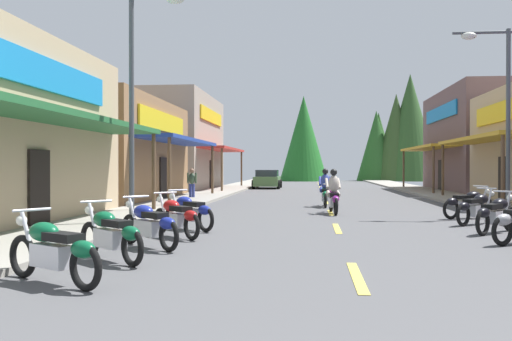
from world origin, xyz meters
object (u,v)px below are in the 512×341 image
(motorcycle_parked_left_0, at_px, (54,250))
(pedestrian_by_shop, at_px, (192,182))
(motorcycle_parked_right_5, at_px, (477,207))
(motorcycle_parked_left_4, at_px, (189,211))
(motorcycle_parked_left_2, at_px, (149,224))
(motorcycle_parked_left_3, at_px, (176,216))
(rider_cruising_lead, at_px, (333,195))
(rider_cruising_trailing, at_px, (325,191))
(motorcycle_parked_left_1, at_px, (111,233))
(motorcycle_parked_right_6, at_px, (468,203))
(streetlamp_left, at_px, (143,75))
(streetlamp_right, at_px, (498,94))
(motorcycle_parked_right_4, at_px, (496,214))
(parked_car_curbside, at_px, (267,179))

(motorcycle_parked_left_0, relative_size, pedestrian_by_shop, 1.21)
(motorcycle_parked_right_5, relative_size, motorcycle_parked_left_4, 0.97)
(motorcycle_parked_left_2, height_order, motorcycle_parked_left_3, same)
(motorcycle_parked_right_5, height_order, rider_cruising_lead, rider_cruising_lead)
(motorcycle_parked_left_0, relative_size, rider_cruising_lead, 0.88)
(rider_cruising_trailing, bearing_deg, motorcycle_parked_left_4, 157.10)
(motorcycle_parked_left_1, distance_m, motorcycle_parked_left_2, 1.66)
(motorcycle_parked_left_3, distance_m, rider_cruising_lead, 7.96)
(motorcycle_parked_right_5, height_order, motorcycle_parked_left_4, same)
(motorcycle_parked_right_6, bearing_deg, motorcycle_parked_left_1, -163.41)
(motorcycle_parked_right_6, bearing_deg, motorcycle_parked_left_3, -175.70)
(streetlamp_left, xyz_separation_m, streetlamp_right, (10.57, 3.68, -0.19))
(rider_cruising_lead, xyz_separation_m, pedestrian_by_shop, (-6.72, 7.89, 0.24))
(motorcycle_parked_right_5, bearing_deg, streetlamp_right, 16.23)
(streetlamp_right, relative_size, motorcycle_parked_left_2, 3.71)
(streetlamp_right, bearing_deg, motorcycle_parked_right_4, -107.95)
(parked_car_curbside, bearing_deg, motorcycle_parked_right_6, -161.17)
(motorcycle_parked_right_5, relative_size, motorcycle_parked_right_6, 0.84)
(motorcycle_parked_right_4, bearing_deg, rider_cruising_lead, 75.93)
(motorcycle_parked_left_3, bearing_deg, motorcycle_parked_left_4, -41.32)
(motorcycle_parked_left_0, xyz_separation_m, rider_cruising_lead, (4.34, 12.26, 0.17))
(motorcycle_parked_right_5, height_order, pedestrian_by_shop, pedestrian_by_shop)
(motorcycle_parked_right_5, distance_m, motorcycle_parked_left_3, 8.60)
(rider_cruising_lead, xyz_separation_m, rider_cruising_trailing, (-0.21, 3.41, 0.00))
(motorcycle_parked_left_1, relative_size, rider_cruising_trailing, 0.78)
(motorcycle_parked_right_4, relative_size, motorcycle_parked_left_3, 1.02)
(motorcycle_parked_right_4, distance_m, pedestrian_by_shop, 16.96)
(motorcycle_parked_left_1, xyz_separation_m, motorcycle_parked_left_2, (0.20, 1.65, 0.00))
(streetlamp_left, height_order, pedestrian_by_shop, streetlamp_left)
(motorcycle_parked_left_1, distance_m, pedestrian_by_shop, 18.41)
(rider_cruising_lead, bearing_deg, streetlamp_right, -105.09)
(streetlamp_right, relative_size, motorcycle_parked_right_6, 3.20)
(motorcycle_parked_right_5, xyz_separation_m, motorcycle_parked_left_4, (-7.84, -2.05, 0.00))
(motorcycle_parked_left_0, height_order, motorcycle_parked_left_1, same)
(parked_car_curbside, bearing_deg, motorcycle_parked_left_1, 179.64)
(motorcycle_parked_left_0, relative_size, motorcycle_parked_left_1, 1.13)
(rider_cruising_trailing, xyz_separation_m, parked_car_curbside, (-3.90, 19.34, 0.03))
(motorcycle_parked_right_6, relative_size, parked_car_curbside, 0.44)
(parked_car_curbside, bearing_deg, rider_cruising_trailing, -168.76)
(motorcycle_parked_left_0, height_order, parked_car_curbside, parked_car_curbside)
(streetlamp_right, bearing_deg, streetlamp_left, -160.82)
(streetlamp_left, distance_m, rider_cruising_lead, 7.95)
(motorcycle_parked_right_6, height_order, parked_car_curbside, parked_car_curbside)
(rider_cruising_trailing, bearing_deg, motorcycle_parked_right_5, -148.55)
(parked_car_curbside, bearing_deg, motorcycle_parked_left_3, -179.77)
(parked_car_curbside, bearing_deg, rider_cruising_lead, -169.93)
(streetlamp_right, relative_size, parked_car_curbside, 1.41)
(streetlamp_left, bearing_deg, motorcycle_parked_left_1, -78.43)
(motorcycle_parked_left_0, distance_m, parked_car_curbside, 35.01)
(rider_cruising_lead, bearing_deg, motorcycle_parked_right_6, -112.17)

